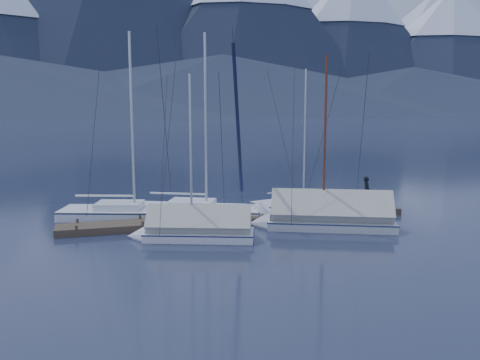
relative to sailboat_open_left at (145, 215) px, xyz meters
name	(u,v)px	position (x,y,z in m)	size (l,w,h in m)	color
ground	(251,232)	(4.60, -4.31, -0.19)	(1000.00, 1000.00, 0.00)	#161C31
mountain_range	(107,31)	(8.72, 366.14, 58.47)	(877.00, 584.00, 150.50)	#475675
dock	(240,220)	(4.60, -2.31, -0.08)	(18.00, 1.50, 0.54)	#382D23
mooring_posts	(231,216)	(4.10, -2.31, 0.16)	(15.12, 1.52, 0.35)	#382D23
sailboat_open_left	(145,215)	(0.00, 0.00, 0.00)	(8.36, 4.54, 10.64)	silver
sailboat_open_mid	(217,213)	(3.75, -0.66, 0.00)	(8.26, 5.37, 10.64)	white
sailboat_open_right	(310,202)	(9.86, 0.88, -0.03)	(6.94, 3.59, 8.83)	silver
sailboat_covered_near	(320,218)	(8.06, -4.48, 0.27)	(7.38, 4.70, 9.23)	#B9BCC6
sailboat_covered_far	(189,231)	(1.50, -4.84, 0.21)	(5.99, 3.48, 8.06)	silver
person	(367,191)	(12.10, -1.86, 1.00)	(0.62, 0.40, 1.69)	black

